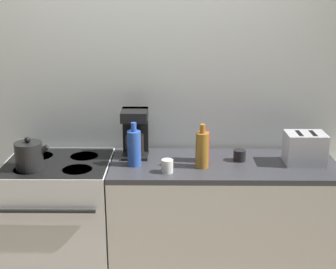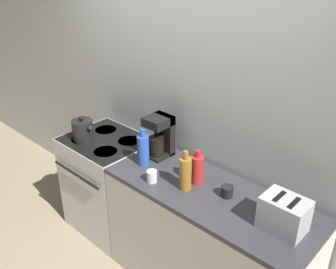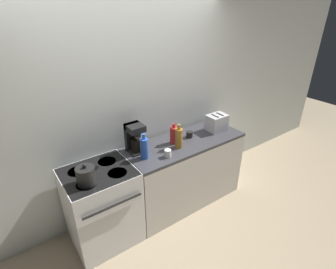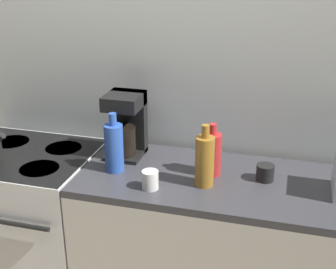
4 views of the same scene
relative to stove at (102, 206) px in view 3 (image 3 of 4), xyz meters
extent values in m
plane|color=tan|center=(0.58, -0.30, -0.47)|extent=(12.00, 12.00, 0.00)
cube|color=silver|center=(0.58, 0.36, 0.83)|extent=(8.00, 0.05, 2.60)
cube|color=silver|center=(0.00, 0.00, -0.01)|extent=(0.71, 0.61, 0.91)
cube|color=black|center=(0.00, 0.00, 0.43)|extent=(0.69, 0.60, 0.02)
cylinder|color=black|center=(-0.16, -0.13, 0.44)|extent=(0.19, 0.19, 0.01)
cylinder|color=black|center=(0.16, -0.13, 0.44)|extent=(0.19, 0.19, 0.01)
cylinder|color=black|center=(-0.16, 0.13, 0.44)|extent=(0.19, 0.19, 0.01)
cylinder|color=black|center=(0.16, 0.13, 0.44)|extent=(0.19, 0.19, 0.01)
cylinder|color=black|center=(0.00, -0.33, 0.24)|extent=(0.60, 0.02, 0.02)
cube|color=silver|center=(1.12, 0.00, -0.03)|extent=(1.52, 0.60, 0.88)
cube|color=#38383D|center=(1.12, 0.00, 0.43)|extent=(1.52, 0.60, 0.04)
cylinder|color=black|center=(-0.15, -0.12, 0.53)|extent=(0.18, 0.18, 0.18)
sphere|color=black|center=(-0.15, -0.12, 0.64)|extent=(0.04, 0.04, 0.04)
cylinder|color=black|center=(-0.06, -0.12, 0.57)|extent=(0.10, 0.04, 0.08)
cube|color=#BCBCC1|center=(1.66, 0.00, 0.55)|extent=(0.26, 0.19, 0.21)
cube|color=black|center=(1.61, 0.00, 0.65)|extent=(0.03, 0.13, 0.01)
cube|color=black|center=(1.70, 0.00, 0.65)|extent=(0.03, 0.13, 0.01)
cube|color=black|center=(0.52, 0.12, 0.45)|extent=(0.18, 0.20, 0.02)
cube|color=black|center=(0.52, 0.19, 0.61)|extent=(0.18, 0.06, 0.33)
cube|color=black|center=(0.52, 0.12, 0.74)|extent=(0.18, 0.20, 0.07)
cylinder|color=black|center=(0.52, 0.10, 0.54)|extent=(0.12, 0.12, 0.15)
cylinder|color=#9E6B23|center=(0.97, -0.08, 0.56)|extent=(0.09, 0.09, 0.23)
cylinder|color=#9E6B23|center=(0.97, -0.08, 0.71)|extent=(0.03, 0.03, 0.06)
cylinder|color=#2D56B7|center=(0.53, -0.05, 0.56)|extent=(0.09, 0.09, 0.23)
cylinder|color=#2D56B7|center=(0.53, -0.05, 0.71)|extent=(0.04, 0.04, 0.06)
cylinder|color=#B72828|center=(0.98, 0.04, 0.55)|extent=(0.09, 0.09, 0.20)
cylinder|color=#B72828|center=(0.98, 0.04, 0.67)|extent=(0.04, 0.04, 0.05)
cylinder|color=black|center=(1.23, 0.04, 0.48)|extent=(0.08, 0.08, 0.08)
cylinder|color=white|center=(0.74, -0.18, 0.49)|extent=(0.07, 0.07, 0.09)
camera|label=1|loc=(0.77, -2.95, 1.55)|focal=50.00mm
camera|label=2|loc=(2.34, -1.72, 1.94)|focal=40.00mm
camera|label=3|loc=(-0.67, -2.17, 1.99)|focal=28.00mm
camera|label=4|loc=(1.31, -1.94, 1.47)|focal=50.00mm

